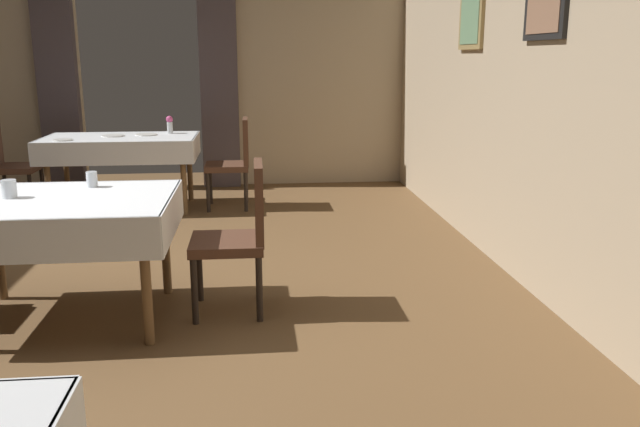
% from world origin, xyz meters
% --- Properties ---
extents(ground, '(10.08, 10.08, 0.00)m').
position_xyz_m(ground, '(0.00, 0.00, 0.00)').
color(ground, brown).
extents(wall_right, '(0.16, 8.40, 3.00)m').
position_xyz_m(wall_right, '(3.20, 0.00, 1.50)').
color(wall_right, tan).
rests_on(wall_right, ground).
extents(wall_back, '(6.40, 0.27, 3.00)m').
position_xyz_m(wall_back, '(0.00, 4.18, 1.51)').
color(wall_back, tan).
rests_on(wall_back, ground).
extents(dining_table_mid, '(1.30, 1.04, 0.75)m').
position_xyz_m(dining_table_mid, '(0.18, -0.03, 0.66)').
color(dining_table_mid, brown).
rests_on(dining_table_mid, ground).
extents(dining_table_far, '(1.54, 0.88, 0.75)m').
position_xyz_m(dining_table_far, '(-0.04, 2.95, 0.66)').
color(dining_table_far, brown).
rests_on(dining_table_far, ground).
extents(chair_mid_right, '(0.44, 0.44, 0.93)m').
position_xyz_m(chair_mid_right, '(1.21, 0.01, 0.52)').
color(chair_mid_right, black).
rests_on(chair_mid_right, ground).
extents(chair_far_right, '(0.44, 0.44, 0.93)m').
position_xyz_m(chair_far_right, '(1.11, 2.88, 0.52)').
color(chair_far_right, black).
rests_on(chair_far_right, ground).
extents(chair_far_left, '(0.44, 0.44, 0.93)m').
position_xyz_m(chair_far_left, '(-1.20, 2.99, 0.52)').
color(chair_far_left, black).
rests_on(chair_far_left, ground).
extents(glass_mid_a, '(0.08, 0.08, 0.11)m').
position_xyz_m(glass_mid_a, '(-0.10, -0.00, 0.80)').
color(glass_mid_a, silver).
rests_on(glass_mid_a, dining_table_mid).
extents(glass_mid_b, '(0.07, 0.07, 0.10)m').
position_xyz_m(glass_mid_b, '(0.30, 0.28, 0.80)').
color(glass_mid_b, silver).
rests_on(glass_mid_b, dining_table_mid).
extents(flower_vase_far, '(0.07, 0.07, 0.18)m').
position_xyz_m(flower_vase_far, '(0.43, 3.18, 0.85)').
color(flower_vase_far, silver).
rests_on(flower_vase_far, dining_table_far).
extents(plate_far_b, '(0.22, 0.22, 0.01)m').
position_xyz_m(plate_far_b, '(0.21, 3.04, 0.76)').
color(plate_far_b, white).
rests_on(plate_far_b, dining_table_far).
extents(plate_far_c, '(0.19, 0.19, 0.01)m').
position_xyz_m(plate_far_c, '(-0.53, 2.68, 0.76)').
color(plate_far_c, white).
rests_on(plate_far_c, dining_table_far).
extents(plate_far_d, '(0.22, 0.22, 0.01)m').
position_xyz_m(plate_far_d, '(-0.12, 2.98, 0.76)').
color(plate_far_d, white).
rests_on(plate_far_d, dining_table_far).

